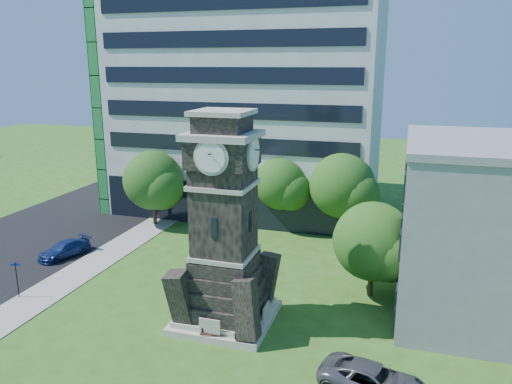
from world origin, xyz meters
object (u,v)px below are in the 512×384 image
(car_street_north, at_px, (64,249))
(car_east_lot, at_px, (375,382))
(street_sign, at_px, (17,276))
(park_bench, at_px, (220,332))
(clock_tower, at_px, (224,235))

(car_street_north, bearing_deg, car_east_lot, -4.52)
(car_street_north, bearing_deg, street_sign, -57.44)
(park_bench, bearing_deg, car_east_lot, -26.33)
(clock_tower, xyz_separation_m, car_street_north, (-15.48, 5.65, -4.68))
(park_bench, height_order, street_sign, street_sign)
(clock_tower, height_order, park_bench, clock_tower)
(car_east_lot, relative_size, street_sign, 2.06)
(car_street_north, distance_m, park_bench, 17.80)
(clock_tower, bearing_deg, park_bench, -77.54)
(car_street_north, bearing_deg, park_bench, -8.20)
(car_street_north, height_order, park_bench, car_street_north)
(park_bench, bearing_deg, car_street_north, 142.38)
(clock_tower, height_order, car_east_lot, clock_tower)
(car_street_north, distance_m, street_sign, 7.13)
(car_street_north, relative_size, car_east_lot, 0.83)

